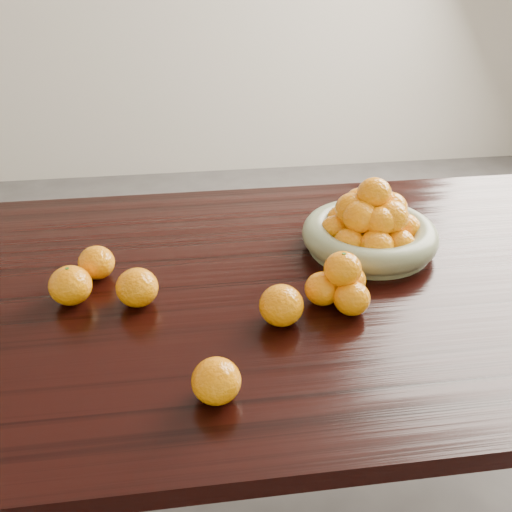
{
  "coord_description": "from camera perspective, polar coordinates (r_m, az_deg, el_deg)",
  "views": [
    {
      "loc": [
        -0.15,
        -1.02,
        1.43
      ],
      "look_at": [
        -0.02,
        -0.02,
        0.83
      ],
      "focal_mm": 40.0,
      "sensor_mm": 36.0,
      "label": 1
    }
  ],
  "objects": [
    {
      "name": "loose_orange_4",
      "position": [
        1.18,
        -11.79,
        -3.1
      ],
      "size": [
        0.09,
        0.09,
        0.08
      ],
      "primitive_type": "ellipsoid",
      "color": "#FF9507",
      "rests_on": "dining_table"
    },
    {
      "name": "loose_orange_0",
      "position": [
        1.22,
        -18.06,
        -2.81
      ],
      "size": [
        0.09,
        0.09,
        0.08
      ],
      "primitive_type": "ellipsoid",
      "color": "#FF9507",
      "rests_on": "dining_table"
    },
    {
      "name": "loose_orange_1",
      "position": [
        0.94,
        -3.99,
        -12.36
      ],
      "size": [
        0.08,
        0.08,
        0.08
      ],
      "primitive_type": "ellipsoid",
      "color": "#FF9507",
      "rests_on": "dining_table"
    },
    {
      "name": "dining_table",
      "position": [
        1.29,
        0.66,
        -5.98
      ],
      "size": [
        2.0,
        1.0,
        0.75
      ],
      "color": "black",
      "rests_on": "ground"
    },
    {
      "name": "ground",
      "position": [
        1.77,
        0.52,
        -23.46
      ],
      "size": [
        5.0,
        5.0,
        0.0
      ],
      "primitive_type": "plane",
      "color": "#53504E",
      "rests_on": "ground"
    },
    {
      "name": "orange_pyramid",
      "position": [
        1.16,
        8.53,
        -2.76
      ],
      "size": [
        0.13,
        0.14,
        0.12
      ],
      "rotation": [
        0.0,
        0.0,
        0.36
      ],
      "color": "#FF9507",
      "rests_on": "dining_table"
    },
    {
      "name": "fruit_bowl",
      "position": [
        1.37,
        11.39,
        2.8
      ],
      "size": [
        0.32,
        0.32,
        0.18
      ],
      "rotation": [
        0.0,
        0.0,
        -0.33
      ],
      "color": "gray",
      "rests_on": "dining_table"
    },
    {
      "name": "loose_orange_2",
      "position": [
        1.1,
        2.55,
        -4.95
      ],
      "size": [
        0.09,
        0.09,
        0.08
      ],
      "primitive_type": "ellipsoid",
      "color": "#FF9507",
      "rests_on": "dining_table"
    },
    {
      "name": "loose_orange_3",
      "position": [
        1.29,
        -15.66,
        -0.64
      ],
      "size": [
        0.08,
        0.08,
        0.07
      ],
      "primitive_type": "ellipsoid",
      "color": "#FF9507",
      "rests_on": "dining_table"
    }
  ]
}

